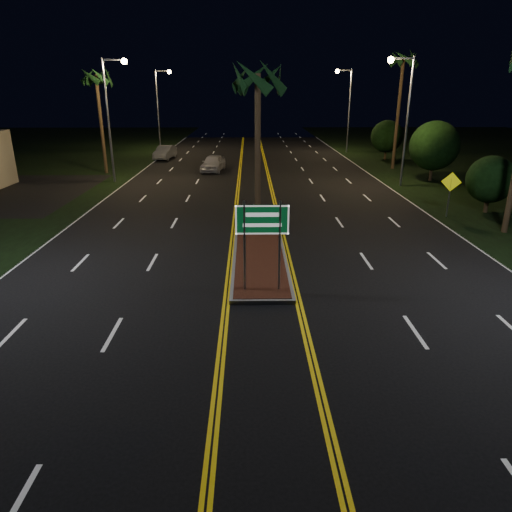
{
  "coord_description": "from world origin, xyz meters",
  "views": [
    {
      "loc": [
        -0.45,
        -11.93,
        6.77
      ],
      "look_at": [
        -0.23,
        1.46,
        1.9
      ],
      "focal_mm": 32.0,
      "sensor_mm": 36.0,
      "label": 1
    }
  ],
  "objects_px": {
    "streetlight_left_mid": "(112,106)",
    "palm_right_far": "(403,61)",
    "highway_sign": "(262,228)",
    "streetlight_left_far": "(160,101)",
    "warning_sign": "(450,188)",
    "streetlight_right_far": "(346,101)",
    "palm_left_far": "(96,78)",
    "car_far": "(165,151)",
    "streetlight_right_mid": "(403,107)",
    "median_island": "(259,252)",
    "palm_median": "(258,79)",
    "shrub_far": "(387,136)",
    "shrub_near": "(491,180)",
    "car_near": "(213,162)",
    "shrub_mid": "(434,146)"
  },
  "relations": [
    {
      "from": "highway_sign",
      "to": "warning_sign",
      "type": "relative_size",
      "value": 1.26
    },
    {
      "from": "car_far",
      "to": "warning_sign",
      "type": "bearing_deg",
      "value": -42.24
    },
    {
      "from": "highway_sign",
      "to": "streetlight_left_far",
      "type": "bearing_deg",
      "value": 104.44
    },
    {
      "from": "streetlight_left_mid",
      "to": "warning_sign",
      "type": "height_order",
      "value": "streetlight_left_mid"
    },
    {
      "from": "palm_right_far",
      "to": "warning_sign",
      "type": "distance_m",
      "value": 18.65
    },
    {
      "from": "palm_left_far",
      "to": "streetlight_left_mid",
      "type": "bearing_deg",
      "value": -61.33
    },
    {
      "from": "highway_sign",
      "to": "streetlight_right_mid",
      "type": "xyz_separation_m",
      "value": [
        10.61,
        19.2,
        3.25
      ]
    },
    {
      "from": "streetlight_right_far",
      "to": "car_far",
      "type": "height_order",
      "value": "streetlight_right_far"
    },
    {
      "from": "car_far",
      "to": "highway_sign",
      "type": "bearing_deg",
      "value": -67.25
    },
    {
      "from": "median_island",
      "to": "palm_right_far",
      "type": "relative_size",
      "value": 1.0
    },
    {
      "from": "shrub_far",
      "to": "car_far",
      "type": "relative_size",
      "value": 0.83
    },
    {
      "from": "shrub_near",
      "to": "car_near",
      "type": "relative_size",
      "value": 0.66
    },
    {
      "from": "shrub_mid",
      "to": "car_near",
      "type": "relative_size",
      "value": 0.92
    },
    {
      "from": "shrub_near",
      "to": "warning_sign",
      "type": "bearing_deg",
      "value": -160.34
    },
    {
      "from": "shrub_near",
      "to": "car_near",
      "type": "height_order",
      "value": "shrub_near"
    },
    {
      "from": "streetlight_right_far",
      "to": "shrub_far",
      "type": "distance_m",
      "value": 7.56
    },
    {
      "from": "palm_right_far",
      "to": "shrub_near",
      "type": "bearing_deg",
      "value": -87.49
    },
    {
      "from": "streetlight_right_far",
      "to": "warning_sign",
      "type": "xyz_separation_m",
      "value": [
        0.19,
        -28.96,
        -4.01
      ]
    },
    {
      "from": "streetlight_right_far",
      "to": "palm_left_far",
      "type": "height_order",
      "value": "streetlight_right_far"
    },
    {
      "from": "streetlight_left_far",
      "to": "warning_sign",
      "type": "xyz_separation_m",
      "value": [
        21.41,
        -30.96,
        -4.01
      ]
    },
    {
      "from": "highway_sign",
      "to": "streetlight_left_far",
      "type": "relative_size",
      "value": 0.36
    },
    {
      "from": "streetlight_right_far",
      "to": "palm_median",
      "type": "bearing_deg",
      "value": -108.62
    },
    {
      "from": "highway_sign",
      "to": "streetlight_right_mid",
      "type": "relative_size",
      "value": 0.36
    },
    {
      "from": "highway_sign",
      "to": "shrub_mid",
      "type": "height_order",
      "value": "shrub_mid"
    },
    {
      "from": "highway_sign",
      "to": "streetlight_left_mid",
      "type": "height_order",
      "value": "streetlight_left_mid"
    },
    {
      "from": "highway_sign",
      "to": "streetlight_left_far",
      "type": "distance_m",
      "value": 42.67
    },
    {
      "from": "highway_sign",
      "to": "warning_sign",
      "type": "height_order",
      "value": "highway_sign"
    },
    {
      "from": "palm_left_far",
      "to": "car_far",
      "type": "height_order",
      "value": "palm_left_far"
    },
    {
      "from": "highway_sign",
      "to": "car_near",
      "type": "distance_m",
      "value": 26.42
    },
    {
      "from": "palm_left_far",
      "to": "shrub_near",
      "type": "distance_m",
      "value": 30.35
    },
    {
      "from": "streetlight_left_far",
      "to": "streetlight_right_mid",
      "type": "xyz_separation_m",
      "value": [
        21.23,
        -22.0,
        0.0
      ]
    },
    {
      "from": "median_island",
      "to": "palm_median",
      "type": "xyz_separation_m",
      "value": [
        0.0,
        3.5,
        7.19
      ]
    },
    {
      "from": "shrub_mid",
      "to": "palm_median",
      "type": "bearing_deg",
      "value": -136.04
    },
    {
      "from": "streetlight_left_mid",
      "to": "car_near",
      "type": "height_order",
      "value": "streetlight_left_mid"
    },
    {
      "from": "streetlight_left_mid",
      "to": "streetlight_left_far",
      "type": "distance_m",
      "value": 20.0
    },
    {
      "from": "streetlight_left_mid",
      "to": "palm_right_far",
      "type": "xyz_separation_m",
      "value": [
        23.41,
        6.0,
        3.49
      ]
    },
    {
      "from": "palm_right_far",
      "to": "shrub_far",
      "type": "distance_m",
      "value": 9.13
    },
    {
      "from": "palm_left_far",
      "to": "palm_right_far",
      "type": "height_order",
      "value": "palm_right_far"
    },
    {
      "from": "streetlight_right_mid",
      "to": "warning_sign",
      "type": "bearing_deg",
      "value": -88.81
    },
    {
      "from": "palm_median",
      "to": "shrub_mid",
      "type": "relative_size",
      "value": 1.8
    },
    {
      "from": "streetlight_left_mid",
      "to": "car_near",
      "type": "relative_size",
      "value": 1.8
    },
    {
      "from": "car_far",
      "to": "warning_sign",
      "type": "distance_m",
      "value": 31.0
    },
    {
      "from": "streetlight_right_far",
      "to": "palm_right_far",
      "type": "distance_m",
      "value": 12.69
    },
    {
      "from": "palm_median",
      "to": "palm_left_far",
      "type": "xyz_separation_m",
      "value": [
        -12.8,
        17.5,
        0.47
      ]
    },
    {
      "from": "streetlight_right_far",
      "to": "car_far",
      "type": "bearing_deg",
      "value": -165.06
    },
    {
      "from": "car_far",
      "to": "warning_sign",
      "type": "height_order",
      "value": "warning_sign"
    },
    {
      "from": "shrub_far",
      "to": "palm_median",
      "type": "bearing_deg",
      "value": -118.42
    },
    {
      "from": "streetlight_left_far",
      "to": "car_far",
      "type": "relative_size",
      "value": 1.9
    },
    {
      "from": "median_island",
      "to": "palm_right_far",
      "type": "height_order",
      "value": "palm_right_far"
    },
    {
      "from": "streetlight_left_mid",
      "to": "car_far",
      "type": "height_order",
      "value": "streetlight_left_mid"
    }
  ]
}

